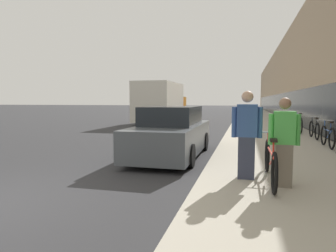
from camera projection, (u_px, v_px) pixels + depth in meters
The scene contains 10 objects.
sidewalk_slab at pixel (260, 121), 23.46m from camera, with size 4.04×70.00×0.15m.
storefront_facade at pixel (332, 80), 29.13m from camera, with size 10.01×70.00×7.38m.
tandem_bicycle at pixel (270, 162), 5.57m from camera, with size 0.52×2.30×0.87m.
person_rider at pixel (284, 142), 5.22m from camera, with size 0.53×0.21×1.56m.
person_bystander at pixel (247, 135), 5.76m from camera, with size 0.58×0.23×1.70m.
cruiser_bike_nearest at pixel (328, 136), 9.70m from camera, with size 0.52×1.68×0.87m.
cruiser_bike_middle at pixel (314, 129), 11.98m from camera, with size 0.52×1.74×0.87m.
cruiser_bike_farthest at pixel (299, 124), 14.19m from camera, with size 0.52×1.88×0.96m.
parked_sedan_curbside at pixel (172, 134), 8.91m from camera, with size 1.78×4.56×1.49m.
moving_truck at pixel (161, 103), 22.12m from camera, with size 2.57×6.94×2.96m.
Camera 1 is at (4.12, -3.47, 1.65)m, focal length 32.00 mm.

